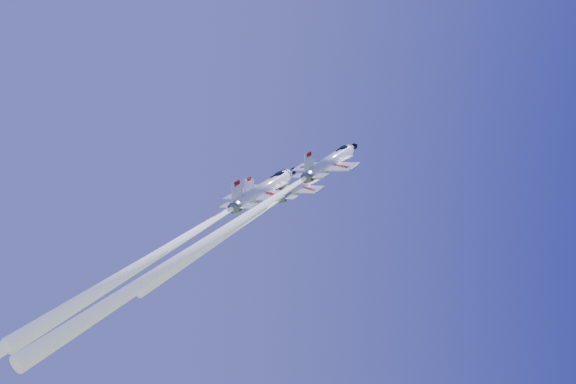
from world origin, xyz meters
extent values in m
cylinder|color=white|center=(3.56, 7.15, 84.48)|extent=(5.45, 7.60, 10.00)
cone|color=white|center=(7.75, 10.41, 88.06)|extent=(2.89, 3.07, 2.88)
cone|color=black|center=(8.72, 11.16, 88.89)|extent=(1.46, 1.55, 1.45)
cone|color=slate|center=(-0.29, 4.15, 81.19)|extent=(2.60, 2.56, 2.08)
ellipsoid|color=black|center=(6.09, 8.94, 87.31)|extent=(2.65, 2.46, 2.34)
cube|color=black|center=(5.14, 8.14, 86.74)|extent=(0.84, 0.75, 0.80)
cube|color=white|center=(2.92, 6.72, 83.70)|extent=(8.44, 7.90, 3.68)
cube|color=white|center=(4.18, 9.08, 85.71)|extent=(2.73, 2.32, 1.90)
cube|color=white|center=(5.76, 7.52, 85.29)|extent=(2.73, 2.32, 1.90)
cube|color=white|center=(0.29, 4.63, 81.59)|extent=(4.54, 4.27, 1.94)
cube|color=white|center=(0.04, 4.01, 82.94)|extent=(2.29, 2.57, 3.41)
cube|color=#AD1608|center=(-0.14, 3.52, 84.08)|extent=(0.96, 0.92, 1.03)
cube|color=black|center=(3.80, 7.58, 83.82)|extent=(6.27, 4.98, 5.22)
sphere|color=white|center=(-0.44, 4.04, 81.06)|extent=(1.01, 1.05, 0.95)
cone|color=white|center=(-10.77, -3.99, 72.24)|extent=(11.46, 18.34, 26.98)
cylinder|color=white|center=(-2.33, 4.20, 83.27)|extent=(5.60, 7.81, 10.27)
cone|color=white|center=(1.97, 7.54, 86.94)|extent=(2.97, 3.15, 2.95)
cone|color=black|center=(2.96, 8.32, 87.79)|extent=(1.50, 1.59, 1.48)
cone|color=slate|center=(-6.29, 1.12, 79.88)|extent=(2.67, 2.63, 2.13)
ellipsoid|color=black|center=(0.27, 6.03, 86.17)|extent=(2.72, 2.53, 2.40)
cube|color=black|center=(-0.71, 5.21, 85.58)|extent=(0.86, 0.78, 0.82)
cube|color=white|center=(-2.99, 3.75, 82.46)|extent=(8.66, 8.11, 3.77)
cube|color=white|center=(-1.69, 6.17, 84.52)|extent=(2.80, 2.38, 1.96)
cube|color=white|center=(-0.08, 4.58, 84.09)|extent=(2.80, 2.38, 1.96)
cube|color=white|center=(-5.69, 1.61, 80.30)|extent=(4.66, 4.39, 2.00)
cube|color=white|center=(-5.95, 0.97, 81.68)|extent=(2.35, 2.64, 3.50)
cube|color=#AD1608|center=(-6.13, 0.47, 82.85)|extent=(0.99, 0.94, 1.06)
cube|color=black|center=(-2.08, 4.63, 82.58)|extent=(6.44, 5.11, 5.35)
sphere|color=white|center=(-6.44, 1.00, 79.75)|extent=(1.03, 1.08, 0.98)
cone|color=white|center=(-22.37, -11.39, 66.14)|extent=(16.49, 27.19, 40.85)
cylinder|color=white|center=(5.56, -4.20, 84.81)|extent=(6.14, 8.57, 11.27)
cone|color=white|center=(10.27, -0.53, 88.84)|extent=(3.26, 3.46, 3.24)
cone|color=black|center=(11.37, 0.33, 89.78)|extent=(1.64, 1.74, 1.63)
cone|color=slate|center=(1.21, -7.58, 81.09)|extent=(2.93, 2.89, 2.34)
ellipsoid|color=black|center=(8.41, -2.18, 87.99)|extent=(2.99, 2.77, 2.64)
cube|color=black|center=(7.34, -3.09, 87.35)|extent=(0.95, 0.85, 0.90)
cube|color=white|center=(4.84, -4.69, 83.92)|extent=(9.51, 8.91, 4.14)
cube|color=white|center=(6.26, -2.03, 86.19)|extent=(3.08, 2.62, 2.15)
cube|color=white|center=(8.03, -3.78, 85.71)|extent=(3.08, 2.62, 2.15)
cube|color=white|center=(1.87, -7.04, 81.55)|extent=(5.12, 4.82, 2.19)
cube|color=white|center=(1.58, -7.74, 83.07)|extent=(2.58, 2.90, 3.85)
cube|color=#AD1608|center=(1.38, -8.29, 84.35)|extent=(1.09, 1.03, 1.17)
cube|color=black|center=(5.83, -3.72, 84.06)|extent=(7.07, 5.61, 5.88)
sphere|color=white|center=(1.04, -7.71, 80.95)|extent=(1.13, 1.18, 1.07)
cone|color=white|center=(-14.64, -19.91, 67.54)|extent=(16.51, 27.03, 40.41)
cylinder|color=white|center=(-4.21, -0.98, 80.77)|extent=(6.49, 9.05, 11.91)
cone|color=white|center=(0.76, 2.89, 85.02)|extent=(3.44, 3.65, 3.43)
cone|color=black|center=(1.92, 3.79, 86.01)|extent=(1.73, 1.84, 1.72)
cone|color=slate|center=(-8.81, -4.55, 76.84)|extent=(3.10, 3.05, 2.47)
ellipsoid|color=black|center=(-1.21, 1.14, 84.13)|extent=(3.16, 2.93, 2.78)
cube|color=black|center=(-2.34, 0.19, 83.45)|extent=(1.00, 0.90, 0.96)
cube|color=white|center=(-4.98, -1.50, 79.83)|extent=(10.04, 9.40, 4.38)
cube|color=white|center=(-3.48, 1.31, 82.23)|extent=(3.25, 2.76, 2.27)
cube|color=white|center=(-1.60, -0.54, 81.72)|extent=(3.25, 2.76, 2.27)
cube|color=white|center=(-8.11, -3.98, 77.33)|extent=(5.41, 5.09, 2.32)
cube|color=white|center=(-8.41, -4.73, 78.93)|extent=(2.72, 3.06, 4.06)
cube|color=#AD1608|center=(-8.62, -5.31, 80.28)|extent=(1.15, 1.09, 1.23)
cube|color=black|center=(-3.93, -0.47, 79.97)|extent=(7.46, 5.93, 6.21)
sphere|color=white|center=(-8.98, -4.69, 76.69)|extent=(1.20, 1.25, 1.13)
cone|color=white|center=(-21.00, -14.04, 66.42)|extent=(13.40, 21.41, 31.45)
camera|label=1|loc=(-18.70, -93.08, 52.32)|focal=40.00mm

